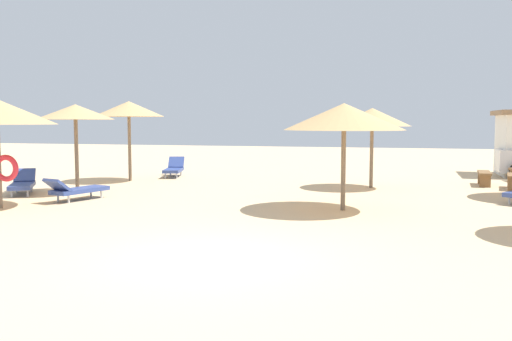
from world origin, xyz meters
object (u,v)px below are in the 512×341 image
at_px(parasol_1, 75,112).
at_px(lounger_1, 22,184).
at_px(parasol_4, 372,117).
at_px(lounger_2, 174,169).
at_px(parasol_2, 129,109).
at_px(lounger_0, 76,189).
at_px(bench_2, 484,176).
at_px(parasol_7, 344,117).

distance_m(parasol_1, lounger_1, 2.76).
relative_size(parasol_4, lounger_2, 1.37).
xyz_separation_m(parasol_2, lounger_0, (1.02, -5.09, -2.39)).
height_order(parasol_4, lounger_1, parasol_4).
bearing_deg(bench_2, lounger_0, -149.11).
height_order(parasol_1, lounger_0, parasol_1).
bearing_deg(parasol_7, lounger_0, -178.14).
height_order(parasol_1, parasol_7, parasol_1).
bearing_deg(parasol_1, lounger_1, -156.70).
bearing_deg(parasol_4, parasol_1, -156.68).
bearing_deg(parasol_7, parasol_4, 85.53).
height_order(lounger_0, bench_2, lounger_0).
distance_m(parasol_2, lounger_1, 5.12).
bearing_deg(parasol_1, bench_2, 23.83).
bearing_deg(lounger_2, parasol_2, -115.91).
height_order(parasol_4, parasol_7, parasol_7).
bearing_deg(parasol_1, parasol_4, 23.32).
bearing_deg(bench_2, parasol_1, -156.17).
distance_m(parasol_1, lounger_2, 6.07).
height_order(parasol_4, bench_2, parasol_4).
xyz_separation_m(parasol_2, parasol_4, (8.95, 0.16, -0.32)).
xyz_separation_m(parasol_1, parasol_2, (-0.12, 3.65, 0.18)).
xyz_separation_m(parasol_4, bench_2, (3.80, 1.77, -2.04)).
xyz_separation_m(parasol_4, parasol_7, (-0.39, -5.00, -0.02)).
xyz_separation_m(lounger_0, bench_2, (11.73, 7.02, 0.03)).
relative_size(parasol_4, bench_2, 1.77).
height_order(parasol_2, parasol_4, parasol_2).
relative_size(parasol_1, parasol_4, 1.03).
distance_m(lounger_0, lounger_1, 2.54).
distance_m(parasol_1, parasol_2, 3.66).
height_order(parasol_2, lounger_2, parasol_2).
relative_size(parasol_1, parasol_7, 0.91).
height_order(lounger_0, lounger_1, lounger_1).
distance_m(lounger_1, bench_2, 15.47).
distance_m(parasol_2, bench_2, 13.11).
height_order(parasol_7, lounger_0, parasol_7).
xyz_separation_m(parasol_4, lounger_1, (-10.35, -4.46, -2.07)).
bearing_deg(parasol_7, parasol_1, 171.96).
bearing_deg(lounger_0, lounger_1, 162.00).
height_order(parasol_1, bench_2, parasol_1).
bearing_deg(lounger_2, parasol_4, -12.57).
bearing_deg(parasol_1, lounger_0, -57.92).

